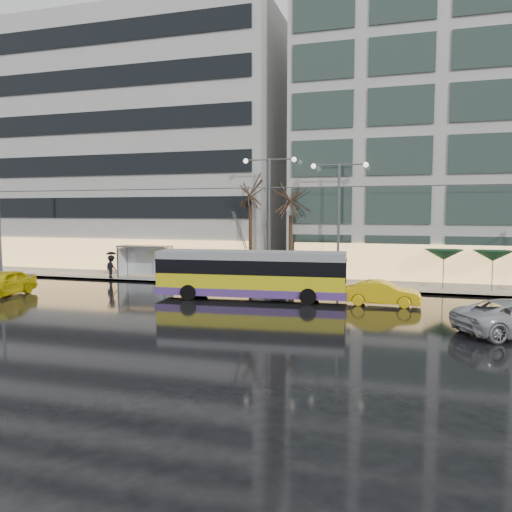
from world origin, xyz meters
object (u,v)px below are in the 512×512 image
at_px(street_lamp_near, 269,202).
at_px(taxi_a, 2,283).
at_px(bus_shelter, 142,254).
at_px(trolleybus, 251,276).

relative_size(street_lamp_near, taxi_a, 1.88).
bearing_deg(taxi_a, bus_shelter, 62.52).
xyz_separation_m(trolleybus, street_lamp_near, (-0.57, 6.43, 4.56)).
relative_size(trolleybus, taxi_a, 2.41).
relative_size(trolleybus, street_lamp_near, 1.28).
xyz_separation_m(trolleybus, bus_shelter, (-10.95, 6.32, 0.53)).
bearing_deg(trolleybus, street_lamp_near, 95.04).
relative_size(bus_shelter, taxi_a, 0.87).
distance_m(trolleybus, bus_shelter, 12.65).
height_order(bus_shelter, taxi_a, bus_shelter).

